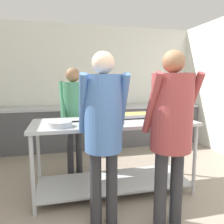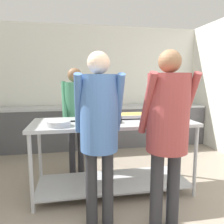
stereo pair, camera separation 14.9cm
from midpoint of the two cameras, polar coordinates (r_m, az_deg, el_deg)
wall_rear at (r=5.08m, az=-2.71°, el=6.98°), size 4.76×0.06×2.65m
back_counter at (r=4.82m, az=-2.05°, el=-3.68°), size 4.60×0.65×0.88m
serving_counter at (r=2.85m, az=1.88°, el=-8.40°), size 2.03×0.77×0.94m
sauce_pan at (r=2.52m, az=-12.04°, el=-2.89°), size 0.41×0.27×0.06m
serving_tray_roast at (r=2.71m, az=-1.69°, el=-2.07°), size 0.49×0.28×0.05m
serving_tray_vegetables at (r=3.04m, az=7.26°, el=-0.98°), size 0.46×0.31×0.05m
plate_stack at (r=3.16m, az=14.36°, el=-0.95°), size 0.27×0.27×0.04m
guest_serving_left at (r=2.08m, az=-1.36°, el=-2.58°), size 0.46×0.36×1.72m
guest_serving_right at (r=2.12m, az=16.25°, el=-2.69°), size 0.49×0.39×1.73m
cook_behind_counter at (r=3.35m, az=-8.28°, el=0.88°), size 0.42×0.34×1.63m
water_bottle at (r=5.39m, az=19.05°, el=3.06°), size 0.08×0.08×0.23m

